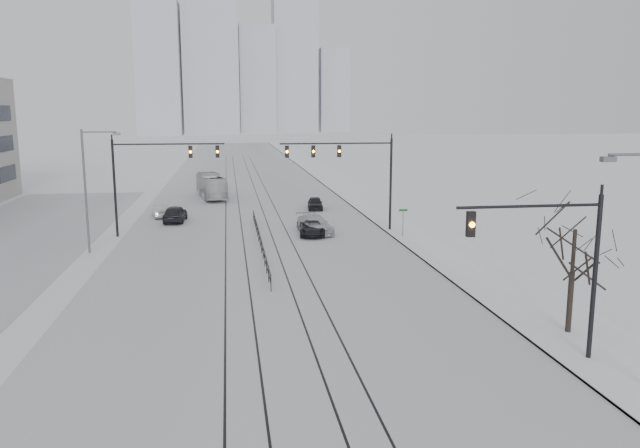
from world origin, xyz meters
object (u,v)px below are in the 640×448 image
(sedan_nb_right, at_px, (315,225))
(sedan_nb_far, at_px, (315,203))
(sedan_sb_outer, at_px, (160,211))
(sedan_nb_front, at_px, (312,228))
(box_truck, at_px, (211,186))
(sedan_sb_inner, at_px, (175,214))
(traffic_mast_near, at_px, (559,256))
(bare_tree, at_px, (574,240))

(sedan_nb_right, relative_size, sedan_nb_far, 1.35)
(sedan_sb_outer, relative_size, sedan_nb_right, 0.78)
(sedan_sb_outer, bearing_deg, sedan_nb_front, 128.51)
(sedan_nb_front, height_order, box_truck, box_truck)
(sedan_nb_right, height_order, box_truck, box_truck)
(sedan_sb_inner, relative_size, sedan_nb_right, 0.90)
(traffic_mast_near, relative_size, sedan_sb_inner, 1.51)
(traffic_mast_near, bearing_deg, sedan_nb_right, 101.47)
(traffic_mast_near, xyz_separation_m, sedan_sb_outer, (-19.72, 39.20, -3.91))
(traffic_mast_near, distance_m, sedan_sb_inner, 40.71)
(bare_tree, xyz_separation_m, box_truck, (-17.50, 49.37, -3.06))
(traffic_mast_near, relative_size, sedan_nb_far, 1.83)
(traffic_mast_near, distance_m, bare_tree, 3.85)
(sedan_nb_far, bearing_deg, sedan_sb_inner, -152.57)
(sedan_nb_far, bearing_deg, box_truck, 142.20)
(sedan_sb_inner, xyz_separation_m, sedan_nb_front, (11.85, -8.24, -0.17))
(sedan_nb_front, bearing_deg, box_truck, 116.45)
(sedan_nb_front, height_order, sedan_nb_far, sedan_nb_far)
(sedan_nb_right, height_order, sedan_nb_far, sedan_nb_right)
(sedan_sb_outer, relative_size, box_truck, 0.39)
(traffic_mast_near, height_order, sedan_sb_outer, traffic_mast_near)
(sedan_sb_inner, relative_size, sedan_nb_far, 1.21)
(bare_tree, height_order, sedan_sb_inner, bare_tree)
(bare_tree, xyz_separation_m, sedan_nb_far, (-6.44, 38.90, -3.84))
(bare_tree, xyz_separation_m, sedan_sb_outer, (-22.13, 36.20, -3.83))
(sedan_nb_front, distance_m, sedan_nb_right, 0.95)
(sedan_sb_outer, height_order, sedan_nb_far, sedan_sb_outer)
(traffic_mast_near, xyz_separation_m, sedan_nb_far, (-4.03, 41.90, -3.91))
(sedan_sb_outer, xyz_separation_m, sedan_nb_right, (13.85, -10.29, 0.09))
(sedan_sb_inner, distance_m, sedan_nb_front, 14.44)
(traffic_mast_near, height_order, sedan_nb_front, traffic_mast_near)
(bare_tree, distance_m, sedan_nb_right, 27.46)
(traffic_mast_near, relative_size, sedan_nb_right, 1.36)
(sedan_nb_right, xyz_separation_m, box_truck, (-9.22, 23.46, 0.68))
(sedan_nb_right, bearing_deg, sedan_nb_front, -123.96)
(sedan_nb_far, bearing_deg, bare_tree, -74.96)
(sedan_sb_outer, height_order, sedan_nb_front, sedan_sb_outer)
(sedan_sb_outer, xyz_separation_m, box_truck, (4.63, 13.17, 0.77))
(traffic_mast_near, distance_m, box_truck, 54.60)
(sedan_nb_front, relative_size, sedan_nb_right, 0.87)
(sedan_nb_front, bearing_deg, sedan_nb_far, 87.43)
(bare_tree, distance_m, box_truck, 52.47)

